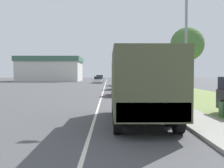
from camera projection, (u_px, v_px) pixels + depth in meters
name	position (u px, v px, depth m)	size (l,w,h in m)	color
ground_plane	(104.00, 88.00, 38.60)	(180.00, 180.00, 0.00)	#4C4C4F
lane_centre_stripe	(104.00, 88.00, 38.60)	(0.12, 120.00, 0.00)	silver
sidewalk_right	(137.00, 88.00, 38.65)	(1.80, 120.00, 0.12)	#9E9B93
grass_strip_right	(169.00, 88.00, 38.70)	(7.00, 120.00, 0.02)	olive
military_truck	(141.00, 83.00, 11.78)	(2.40, 7.02, 2.99)	#545B3D
car_nearest_ahead	(121.00, 88.00, 26.14)	(1.72, 4.41, 1.54)	maroon
car_second_ahead	(119.00, 84.00, 35.97)	(1.80, 4.33, 1.69)	#336B3D
car_third_ahead	(117.00, 81.00, 46.81)	(1.82, 4.66, 1.57)	tan
car_fourth_ahead	(98.00, 80.00, 59.54)	(1.83, 4.84, 1.42)	silver
car_farthest_ahead	(100.00, 79.00, 69.33)	(1.78, 4.83, 1.63)	#336B3D
lamp_post	(182.00, 31.00, 14.84)	(1.69, 0.24, 7.04)	gray
tree_mid_right	(187.00, 45.00, 25.66)	(3.08, 3.08, 6.27)	#4C3D2D
building_distant	(51.00, 69.00, 74.25)	(16.14, 13.12, 6.31)	beige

